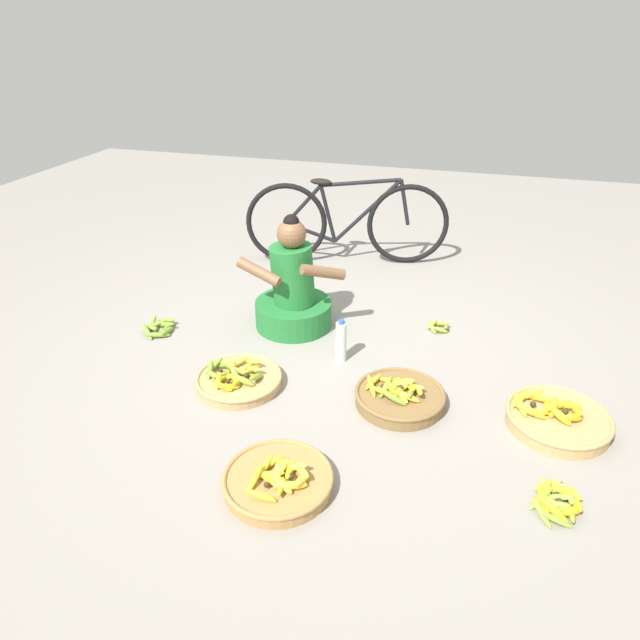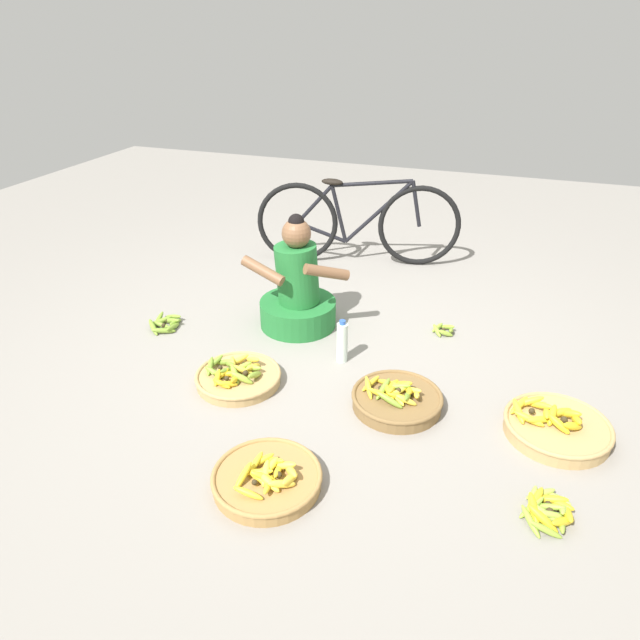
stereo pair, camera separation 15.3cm
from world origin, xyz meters
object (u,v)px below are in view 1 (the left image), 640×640
Objects in this scene: banana_basket_front_right at (278,480)px; vendor_woman_front at (293,292)px; bicycle_leaning at (347,222)px; loose_bananas_near_bicycle at (557,500)px; loose_bananas_front_left at (439,327)px; banana_basket_near_vendor at (399,396)px; banana_basket_back_left at (238,379)px; loose_bananas_back_center at (159,328)px; banana_basket_mid_right at (557,418)px; water_bottle at (341,342)px.

vendor_woman_front is at bearing 105.85° from banana_basket_front_right.
bicycle_leaning reaches higher than loose_bananas_near_bicycle.
bicycle_leaning is at bearing 131.99° from loose_bananas_front_left.
banana_basket_near_vendor is (0.43, 0.78, 0.01)m from banana_basket_front_right.
bicycle_leaning is 3.33× the size of banana_basket_near_vendor.
vendor_woman_front is 0.80m from banana_basket_back_left.
banana_basket_back_left reaches higher than loose_bananas_front_left.
bicycle_leaning is at bearing 86.54° from vendor_woman_front.
loose_bananas_near_bicycle is at bearing -19.96° from loose_bananas_back_center.
banana_basket_front_right is 1.70m from loose_bananas_back_center.
vendor_woman_front is at bearing 158.61° from banana_basket_mid_right.
banana_basket_back_left is at bearing -139.55° from water_bottle.
banana_basket_mid_right is 1.28m from water_bottle.
banana_basket_mid_right is (1.66, -0.65, -0.20)m from vendor_woman_front.
banana_basket_front_right reaches higher than banana_basket_back_left.
banana_basket_back_left is at bearing -29.75° from loose_bananas_back_center.
banana_basket_back_left is 1.76× the size of water_bottle.
banana_basket_near_vendor reaches higher than loose_bananas_back_center.
banana_basket_mid_right is 1.07× the size of banana_basket_back_left.
loose_bananas_near_bicycle is at bearing -15.05° from banana_basket_back_left.
water_bottle is at bearing -77.29° from bicycle_leaning.
banana_basket_front_right is 1.02× the size of banana_basket_near_vendor.
banana_basket_near_vendor is 3.00× the size of loose_bananas_front_left.
banana_basket_front_right is (0.42, -1.47, -0.21)m from vendor_woman_front.
banana_basket_back_left reaches higher than loose_bananas_back_center.
banana_basket_back_left is 0.67m from water_bottle.
vendor_woman_front is at bearing -93.46° from bicycle_leaning.
banana_basket_front_right is at bearing -54.55° from banana_basket_back_left.
loose_bananas_near_bicycle is at bearing -57.52° from bicycle_leaning.
vendor_woman_front is 1.54m from banana_basket_front_right.
loose_bananas_front_left is at bearing 45.43° from water_bottle.
bicycle_leaning is 3.11× the size of banana_basket_mid_right.
banana_basket_near_vendor is at bearing -11.99° from loose_bananas_back_center.
loose_bananas_front_left is (0.13, 0.90, -0.02)m from banana_basket_near_vendor.
water_bottle is (0.42, -0.34, -0.12)m from vendor_woman_front.
banana_basket_mid_right is 1.11m from loose_bananas_front_left.
banana_basket_back_left is at bearing -94.39° from bicycle_leaning.
banana_basket_back_left is 1.44m from loose_bananas_front_left.
loose_bananas_front_left is (1.05, 0.98, -0.02)m from banana_basket_back_left.
loose_bananas_near_bicycle is 1.58m from loose_bananas_front_left.
loose_bananas_front_left is at bearing 43.15° from banana_basket_back_left.
bicycle_leaning reaches higher than banana_basket_mid_right.
bicycle_leaning is at bearing 102.71° from water_bottle.
banana_basket_mid_right is at bearing 33.22° from banana_basket_front_right.
loose_bananas_near_bicycle reaches higher than loose_bananas_front_left.
banana_basket_near_vendor is 0.93m from banana_basket_back_left.
water_bottle reaches higher than loose_bananas_front_left.
banana_basket_mid_right is at bearing 3.94° from banana_basket_back_left.
banana_basket_back_left is at bearing -176.06° from banana_basket_mid_right.
vendor_woman_front is 4.76× the size of loose_bananas_front_left.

